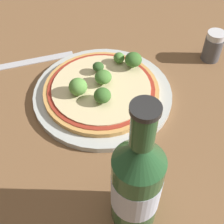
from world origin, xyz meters
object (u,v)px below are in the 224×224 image
(pizza, at_px, (101,89))
(beer_bottle, at_px, (137,183))
(fork, at_px, (29,62))
(pepper_shaker, at_px, (213,46))

(pizza, bearing_deg, beer_bottle, -30.02)
(beer_bottle, bearing_deg, fork, 169.80)
(pizza, relative_size, fork, 1.20)
(pizza, height_order, pepper_shaker, pepper_shaker)
(beer_bottle, xyz_separation_m, pepper_shaker, (-0.14, 0.37, -0.05))
(beer_bottle, relative_size, fork, 1.24)
(beer_bottle, height_order, fork, beer_bottle)
(fork, bearing_deg, pepper_shaker, -15.35)
(pepper_shaker, bearing_deg, pizza, -106.09)
(beer_bottle, xyz_separation_m, fork, (-0.39, 0.07, -0.09))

